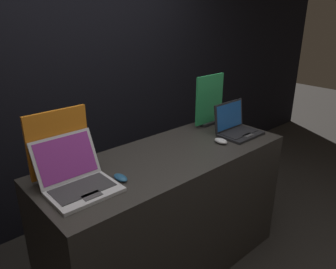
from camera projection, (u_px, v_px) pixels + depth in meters
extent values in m
cube|color=black|center=(80.00, 69.00, 2.91)|extent=(8.00, 0.05, 2.80)
cube|color=#282623|center=(168.00, 214.00, 2.43)|extent=(1.81, 0.70, 0.97)
cube|color=#B7B7BC|center=(85.00, 191.00, 1.79)|extent=(0.37, 0.27, 0.02)
cube|color=#2D2D30|center=(83.00, 188.00, 1.80)|extent=(0.32, 0.19, 0.00)
cube|color=#3F3F42|center=(92.00, 196.00, 1.73)|extent=(0.10, 0.06, 0.00)
cube|color=#B7B7BC|center=(66.00, 158.00, 1.87)|extent=(0.37, 0.12, 0.25)
cube|color=#8C338C|center=(66.00, 158.00, 1.87)|extent=(0.33, 0.10, 0.22)
ellipsoid|color=navy|center=(120.00, 178.00, 1.92)|extent=(0.06, 0.11, 0.03)
cube|color=black|center=(63.00, 174.00, 1.97)|extent=(0.20, 0.07, 0.02)
cube|color=orange|center=(58.00, 142.00, 1.90)|extent=(0.37, 0.02, 0.39)
cube|color=black|center=(241.00, 134.00, 2.59)|extent=(0.34, 0.23, 0.02)
cube|color=black|center=(239.00, 132.00, 2.59)|extent=(0.30, 0.16, 0.00)
cube|color=#3F3F42|center=(248.00, 135.00, 2.53)|extent=(0.09, 0.05, 0.00)
cube|color=black|center=(229.00, 116.00, 2.63)|extent=(0.34, 0.04, 0.23)
cube|color=#194C99|center=(230.00, 116.00, 2.62)|extent=(0.30, 0.03, 0.20)
ellipsoid|color=#B2B2B7|center=(221.00, 141.00, 2.44)|extent=(0.07, 0.11, 0.04)
cube|color=black|center=(208.00, 123.00, 2.82)|extent=(0.17, 0.07, 0.02)
cube|color=#268C4C|center=(209.00, 99.00, 2.74)|extent=(0.31, 0.02, 0.41)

